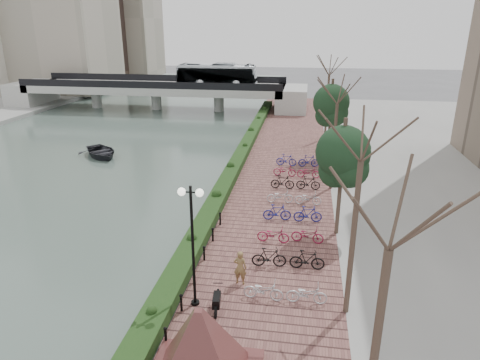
% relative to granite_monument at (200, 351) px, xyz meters
% --- Properties ---
extents(ground, '(220.00, 220.00, 0.00)m').
position_rel_granite_monument_xyz_m(ground, '(-3.13, 2.75, -2.03)').
color(ground, '#59595B').
rests_on(ground, ground).
extents(river_water, '(30.00, 130.00, 0.02)m').
position_rel_granite_monument_xyz_m(river_water, '(-18.13, 27.75, -2.02)').
color(river_water, '#495C54').
rests_on(river_water, ground).
extents(promenade, '(8.00, 75.00, 0.50)m').
position_rel_granite_monument_xyz_m(promenade, '(0.87, 20.25, -1.78)').
color(promenade, brown).
rests_on(promenade, ground).
extents(hedge, '(1.10, 56.00, 0.60)m').
position_rel_granite_monument_xyz_m(hedge, '(-2.53, 22.75, -1.23)').
color(hedge, '#173513').
rests_on(hedge, promenade).
extents(chain_fence, '(0.10, 14.10, 0.70)m').
position_rel_granite_monument_xyz_m(chain_fence, '(-1.73, 4.75, -1.18)').
color(chain_fence, black).
rests_on(chain_fence, promenade).
extents(granite_monument, '(5.78, 5.78, 3.02)m').
position_rel_granite_monument_xyz_m(granite_monument, '(0.00, 0.00, 0.00)').
color(granite_monument, '#4A251F').
rests_on(granite_monument, promenade).
extents(lamppost, '(1.02, 0.32, 5.26)m').
position_rel_granite_monument_xyz_m(lamppost, '(-1.30, 4.29, 2.22)').
color(lamppost, black).
rests_on(lamppost, promenade).
extents(motorcycle, '(0.60, 1.42, 0.86)m').
position_rel_granite_monument_xyz_m(motorcycle, '(-0.34, 4.11, -1.10)').
color(motorcycle, black).
rests_on(motorcycle, promenade).
extents(pedestrian, '(0.64, 0.46, 1.62)m').
position_rel_granite_monument_xyz_m(pedestrian, '(0.32, 6.06, -0.72)').
color(pedestrian, olive).
rests_on(pedestrian, promenade).
extents(bicycle_parking, '(2.40, 19.89, 1.00)m').
position_rel_granite_monument_xyz_m(bicycle_parking, '(2.37, 14.07, -1.06)').
color(bicycle_parking, silver).
rests_on(bicycle_parking, promenade).
extents(street_trees, '(3.20, 37.12, 6.80)m').
position_rel_granite_monument_xyz_m(street_trees, '(4.87, 15.43, 1.65)').
color(street_trees, '#3B3023').
rests_on(street_trees, promenade).
extents(bridge, '(36.00, 10.77, 6.50)m').
position_rel_granite_monument_xyz_m(bridge, '(-16.31, 47.75, 1.34)').
color(bridge, '#A4A5A0').
rests_on(bridge, ground).
extents(boat, '(5.62, 5.63, 0.96)m').
position_rel_granite_monument_xyz_m(boat, '(-15.46, 24.84, -1.53)').
color(boat, '#222227').
rests_on(boat, river_water).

